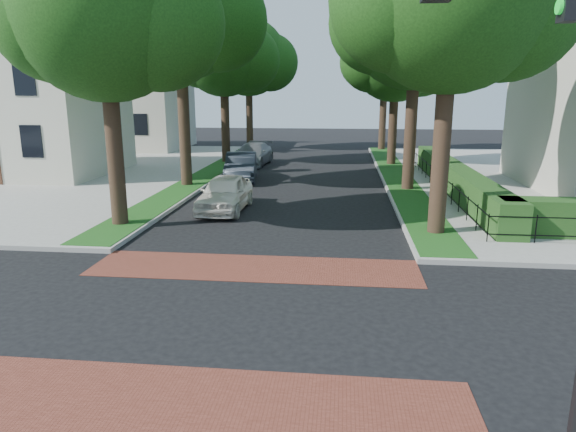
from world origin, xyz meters
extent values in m
plane|color=black|center=(0.00, 0.00, 0.00)|extent=(120.00, 120.00, 0.00)
cube|color=maroon|center=(0.00, 3.20, 0.01)|extent=(9.00, 2.20, 0.01)
cube|color=maroon|center=(0.00, -3.20, 0.01)|extent=(9.00, 2.20, 0.01)
cube|color=#174B15|center=(5.40, 19.10, 0.16)|extent=(1.60, 29.80, 0.02)
cube|color=#174B15|center=(-5.40, 19.10, 0.16)|extent=(1.60, 29.80, 0.02)
cylinder|color=black|center=(5.50, 7.00, 3.83)|extent=(0.56, 0.56, 7.35)
sphere|color=#14350E|center=(7.21, 7.30, 7.31)|extent=(4.65, 4.65, 4.65)
sphere|color=#14350E|center=(3.95, 6.80, 7.41)|extent=(4.34, 4.34, 4.34)
cylinder|color=black|center=(5.50, 15.00, 4.00)|extent=(0.56, 0.56, 7.70)
sphere|color=#14350E|center=(5.50, 15.00, 8.07)|extent=(6.60, 6.60, 6.60)
sphere|color=#14350E|center=(7.31, 15.30, 7.67)|extent=(4.95, 4.95, 4.95)
sphere|color=#14350E|center=(3.85, 14.80, 7.77)|extent=(4.62, 4.62, 4.62)
sphere|color=#14350E|center=(5.60, 16.65, 8.57)|extent=(4.29, 4.29, 4.29)
cylinder|color=black|center=(5.50, 24.00, 3.47)|extent=(0.56, 0.56, 6.65)
sphere|color=#14350E|center=(5.50, 24.00, 6.99)|extent=(5.80, 5.80, 5.80)
sphere|color=#14350E|center=(7.09, 24.30, 6.59)|extent=(4.35, 4.35, 4.35)
sphere|color=#14350E|center=(4.05, 23.80, 6.69)|extent=(4.06, 4.06, 4.06)
sphere|color=#14350E|center=(5.60, 25.45, 7.49)|extent=(3.77, 3.77, 3.77)
cylinder|color=black|center=(5.50, 33.00, 3.65)|extent=(0.56, 0.56, 7.00)
sphere|color=#14350E|center=(5.50, 33.00, 7.35)|extent=(6.00, 6.00, 6.00)
sphere|color=#14350E|center=(7.15, 33.30, 6.95)|extent=(4.50, 4.50, 4.50)
sphere|color=#14350E|center=(4.00, 32.80, 7.05)|extent=(4.20, 4.20, 4.20)
sphere|color=#14350E|center=(5.60, 34.50, 7.85)|extent=(3.90, 3.90, 3.90)
cylinder|color=black|center=(-5.50, 7.00, 3.65)|extent=(0.56, 0.56, 7.00)
sphere|color=#14350E|center=(-5.50, 7.00, 7.35)|extent=(6.00, 6.00, 6.00)
sphere|color=#14350E|center=(-3.85, 7.30, 6.95)|extent=(4.50, 4.50, 4.50)
sphere|color=#14350E|center=(-7.00, 6.80, 7.05)|extent=(4.20, 4.20, 4.20)
sphere|color=#14350E|center=(-5.40, 8.50, 7.85)|extent=(3.90, 3.90, 3.90)
cylinder|color=black|center=(-5.50, 15.00, 4.17)|extent=(0.56, 0.56, 8.05)
sphere|color=#14350E|center=(-5.50, 15.00, 8.43)|extent=(6.40, 6.40, 6.40)
sphere|color=#14350E|center=(-3.74, 15.30, 8.03)|extent=(4.80, 4.80, 4.80)
sphere|color=#14350E|center=(-7.10, 14.80, 8.13)|extent=(4.48, 4.48, 4.48)
sphere|color=#14350E|center=(-5.40, 16.60, 8.93)|extent=(4.16, 4.16, 4.16)
cylinder|color=black|center=(-5.50, 24.00, 3.58)|extent=(0.56, 0.56, 6.86)
sphere|color=#14350E|center=(-5.50, 24.00, 7.21)|extent=(5.60, 5.60, 5.60)
sphere|color=#14350E|center=(-3.96, 24.30, 6.81)|extent=(4.20, 4.20, 4.20)
sphere|color=#14350E|center=(-6.90, 23.80, 6.91)|extent=(3.92, 3.92, 3.92)
sphere|color=#14350E|center=(-5.40, 25.40, 7.71)|extent=(3.64, 3.64, 3.64)
cylinder|color=black|center=(-5.50, 33.00, 3.72)|extent=(0.56, 0.56, 7.14)
sphere|color=#14350E|center=(-5.50, 33.00, 7.49)|extent=(6.20, 6.20, 6.20)
sphere|color=#14350E|center=(-3.79, 33.30, 7.09)|extent=(4.65, 4.65, 4.65)
sphere|color=#14350E|center=(-7.05, 32.80, 7.19)|extent=(4.34, 4.34, 4.34)
sphere|color=#14350E|center=(-5.40, 34.55, 7.99)|extent=(4.03, 4.03, 4.03)
cube|color=#1B4618|center=(7.70, 15.00, 0.75)|extent=(1.00, 18.00, 1.20)
cube|color=beige|center=(-15.50, 18.00, 3.40)|extent=(9.00, 8.00, 6.50)
cube|color=maroon|center=(-12.80, 16.40, 8.47)|extent=(0.80, 0.80, 3.64)
cube|color=beige|center=(-15.50, 32.00, 3.40)|extent=(9.00, 8.00, 6.50)
cube|color=maroon|center=(-12.80, 30.40, 8.47)|extent=(0.80, 0.80, 3.64)
cylinder|color=#0CB226|center=(4.97, -2.90, 5.73)|extent=(0.05, 0.18, 0.18)
imported|color=silver|center=(-2.37, 10.04, 0.73)|extent=(1.78, 4.31, 1.46)
imported|color=#1F272F|center=(-3.19, 17.51, 0.75)|extent=(2.21, 4.74, 1.51)
imported|color=gray|center=(-3.60, 23.56, 0.72)|extent=(2.43, 5.12, 1.44)
camera|label=1|loc=(2.35, -10.00, 4.70)|focal=32.00mm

